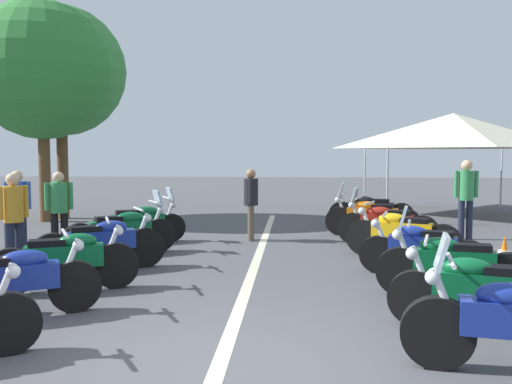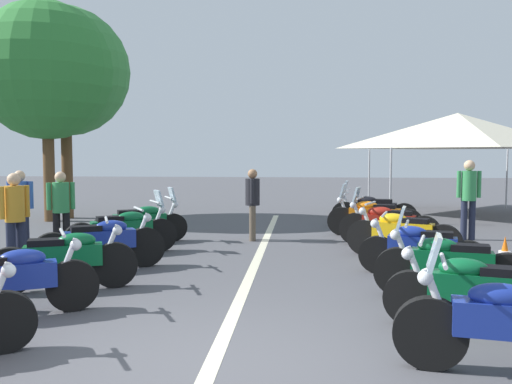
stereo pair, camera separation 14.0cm
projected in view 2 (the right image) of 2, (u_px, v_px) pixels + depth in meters
ground_plane at (209, 371)px, 4.80m from camera, size 80.00×80.00×0.00m
lane_centre_stripe at (252, 272)px, 8.81m from camera, size 16.30×0.16×0.01m
motorcycle_left_row_1 at (8, 280)px, 6.34m from camera, size 1.14×1.91×0.99m
motorcycle_left_row_2 at (65, 258)px, 7.59m from camera, size 0.96×1.94×1.01m
motorcycle_left_row_3 at (101, 242)px, 8.92m from camera, size 1.19×1.94×1.02m
motorcycle_left_row_4 at (123, 230)px, 10.35m from camera, size 1.25×1.91×1.22m
motorcycle_left_row_5 at (141, 222)px, 11.68m from camera, size 1.11×1.91×1.20m
motorcycle_right_row_1 at (479, 291)px, 5.80m from camera, size 0.87×2.02×0.99m
motorcycle_right_row_2 at (449, 264)px, 7.12m from camera, size 0.81×1.99×1.22m
motorcycle_right_row_3 at (421, 248)px, 8.51m from camera, size 0.84×1.95×0.98m
motorcycle_right_row_4 at (402, 233)px, 9.97m from camera, size 1.02×2.00×1.02m
motorcycle_right_row_5 at (387, 224)px, 11.22m from camera, size 0.90×2.03×1.23m
motorcycle_right_row_6 at (373, 216)px, 12.57m from camera, size 0.84×2.18×1.23m
motorcycle_right_row_7 at (373, 210)px, 14.05m from camera, size 0.81×2.18×1.22m
traffic_cone_0 at (505, 256)px, 8.66m from camera, size 0.36×0.36×0.61m
bystander_0 at (469, 193)px, 12.05m from camera, size 0.32×0.53×1.79m
bystander_1 at (253, 199)px, 11.98m from camera, size 0.53×0.32×1.59m
bystander_2 at (61, 205)px, 10.53m from camera, size 0.32×0.47×1.58m
bystander_3 at (15, 213)px, 9.02m from camera, size 0.46×0.33×1.61m
bystander_4 at (20, 204)px, 10.63m from camera, size 0.32×0.53×1.60m
roadside_tree_0 at (65, 72)px, 15.92m from camera, size 3.79×3.79×6.25m
roadside_tree_1 at (46, 71)px, 15.21m from camera, size 3.88×3.88×6.20m
event_tent at (457, 131)px, 16.89m from camera, size 5.37×5.37×3.20m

